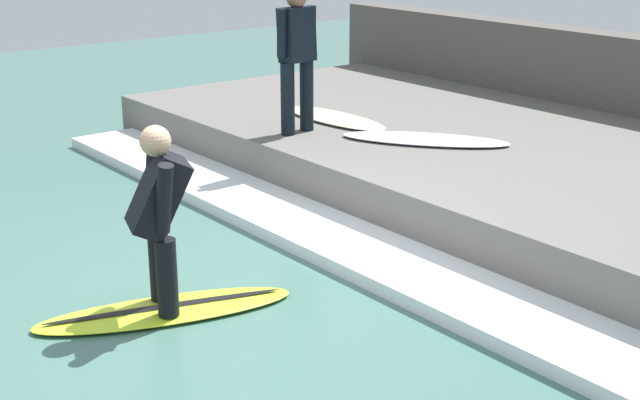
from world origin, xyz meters
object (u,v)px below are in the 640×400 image
(surfer_riding, at_px, (159,210))
(surfboard_waiting_near, at_px, (335,118))
(surfboard_riding, at_px, (165,310))
(surfer_waiting_near, at_px, (297,52))
(surfboard_spare, at_px, (425,139))

(surfer_riding, height_order, surfboard_waiting_near, surfer_riding)
(surfboard_riding, height_order, surfer_waiting_near, surfer_waiting_near)
(surfer_waiting_near, xyz_separation_m, surfboard_spare, (0.86, -1.24, -0.90))
(surfer_riding, relative_size, surfboard_waiting_near, 0.85)
(surfboard_riding, distance_m, surfboard_spare, 4.12)
(surfboard_waiting_near, bearing_deg, surfboard_riding, -146.29)
(surfer_riding, xyz_separation_m, surfboard_spare, (3.93, 1.11, -0.30))
(surfer_waiting_near, bearing_deg, surfer_riding, -142.67)
(surfer_riding, bearing_deg, surfboard_spare, 15.75)
(surfboard_riding, distance_m, surfer_riding, 0.83)
(surfboard_waiting_near, relative_size, surfboard_spare, 0.93)
(surfer_riding, relative_size, surfer_waiting_near, 0.88)
(surfboard_spare, bearing_deg, surfboard_waiting_near, 95.00)
(surfboard_riding, bearing_deg, surfer_waiting_near, 37.33)
(surfboard_riding, xyz_separation_m, surfboard_spare, (3.93, 1.11, 0.53))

